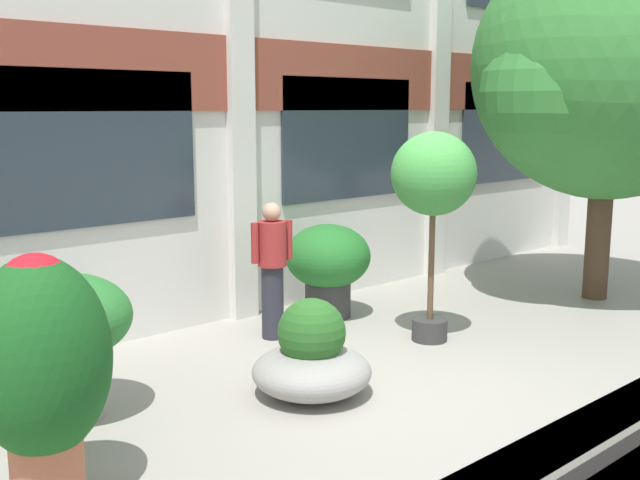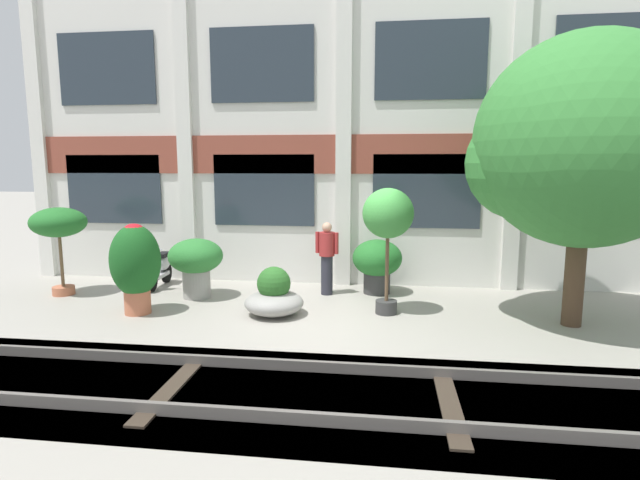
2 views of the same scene
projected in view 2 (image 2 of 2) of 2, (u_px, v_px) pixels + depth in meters
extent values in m
plane|color=#9E998E|center=(330.00, 320.00, 9.24)|extent=(80.00, 80.00, 0.00)
cube|color=silver|center=(345.00, 97.00, 11.67)|extent=(15.34, 0.50, 8.88)
cube|color=brown|center=(344.00, 154.00, 11.60)|extent=(15.34, 0.06, 0.90)
cube|color=silver|center=(35.00, 100.00, 12.34)|extent=(0.36, 0.16, 8.88)
cube|color=silver|center=(183.00, 98.00, 11.85)|extent=(0.36, 0.16, 8.88)
cube|color=silver|center=(344.00, 95.00, 11.36)|extent=(0.36, 0.16, 8.88)
cube|color=silver|center=(519.00, 92.00, 10.87)|extent=(0.36, 0.16, 8.88)
cube|color=#28333D|center=(114.00, 189.00, 12.46)|extent=(2.45, 0.04, 1.70)
cube|color=#28333D|center=(264.00, 190.00, 11.97)|extent=(2.45, 0.04, 1.70)
cube|color=#28333D|center=(426.00, 191.00, 11.47)|extent=(2.45, 0.04, 1.70)
cube|color=#28333D|center=(603.00, 193.00, 10.98)|extent=(2.45, 0.04, 1.70)
cube|color=#28333D|center=(107.00, 69.00, 12.02)|extent=(2.45, 0.04, 1.70)
cube|color=#28333D|center=(262.00, 65.00, 11.53)|extent=(2.45, 0.04, 1.70)
cube|color=#28333D|center=(430.00, 60.00, 11.04)|extent=(2.45, 0.04, 1.70)
cube|color=#28333D|center=(615.00, 55.00, 10.55)|extent=(2.45, 0.04, 1.70)
cube|color=#5B5449|center=(303.00, 405.00, 6.28)|extent=(23.34, 2.80, 0.28)
cube|color=#605B56|center=(292.00, 417.00, 5.55)|extent=(23.34, 0.07, 0.15)
cube|color=#605B56|center=(311.00, 366.00, 6.96)|extent=(23.34, 0.07, 0.15)
cube|color=#382D23|center=(174.00, 386.00, 6.48)|extent=(0.24, 2.10, 0.03)
cube|color=#382D23|center=(449.00, 402.00, 6.03)|extent=(0.24, 2.10, 0.03)
cylinder|color=#4C3826|center=(575.00, 264.00, 8.81)|extent=(0.34, 0.34, 2.25)
ellipsoid|color=#388438|center=(585.00, 142.00, 8.49)|extent=(3.71, 3.71, 3.64)
sphere|color=#388438|center=(524.00, 163.00, 8.86)|extent=(2.04, 2.04, 2.04)
ellipsoid|color=gray|center=(274.00, 303.00, 9.57)|extent=(1.14, 1.14, 0.46)
sphere|color=#286023|center=(274.00, 283.00, 9.52)|extent=(0.65, 0.65, 0.65)
cylinder|color=#B76647|center=(138.00, 302.00, 9.66)|extent=(0.50, 0.50, 0.45)
ellipsoid|color=#19561E|center=(135.00, 261.00, 9.54)|extent=(0.95, 0.95, 1.39)
sphere|color=red|center=(134.00, 237.00, 9.47)|extent=(0.52, 0.52, 0.52)
cylinder|color=#333333|center=(377.00, 283.00, 11.18)|extent=(0.59, 0.59, 0.45)
ellipsoid|color=#236B28|center=(377.00, 258.00, 11.10)|extent=(1.10, 1.10, 0.82)
cylinder|color=#333333|center=(386.00, 307.00, 9.66)|extent=(0.42, 0.42, 0.26)
cylinder|color=brown|center=(387.00, 262.00, 9.53)|extent=(0.07, 0.07, 1.51)
ellipsoid|color=#388438|center=(388.00, 213.00, 9.39)|extent=(0.97, 0.97, 0.95)
cylinder|color=#B76647|center=(64.00, 290.00, 11.07)|extent=(0.46, 0.46, 0.19)
cylinder|color=brown|center=(61.00, 258.00, 10.96)|extent=(0.07, 0.07, 1.30)
ellipsoid|color=#236B28|center=(58.00, 222.00, 10.84)|extent=(1.17, 1.17, 0.65)
cylinder|color=gray|center=(197.00, 284.00, 10.81)|extent=(0.59, 0.59, 0.60)
ellipsoid|color=#2D7A33|center=(196.00, 256.00, 10.72)|extent=(1.16, 1.16, 0.75)
cylinder|color=black|center=(152.00, 281.00, 11.31)|extent=(0.12, 0.48, 0.48)
cylinder|color=black|center=(167.00, 273.00, 12.20)|extent=(0.12, 0.48, 0.48)
cube|color=#B2B2B7|center=(159.00, 275.00, 11.76)|extent=(0.28, 0.69, 0.08)
ellipsoid|color=#B2B2B7|center=(163.00, 263.00, 11.98)|extent=(0.29, 0.57, 0.36)
cube|color=black|center=(163.00, 255.00, 11.95)|extent=(0.24, 0.45, 0.10)
cube|color=#B2B2B7|center=(152.00, 266.00, 11.34)|extent=(0.29, 0.14, 0.60)
cylinder|color=#B7B7BF|center=(151.00, 250.00, 11.26)|extent=(0.50, 0.06, 0.03)
cylinder|color=#282833|center=(327.00, 275.00, 11.06)|extent=(0.26, 0.26, 0.87)
cylinder|color=maroon|center=(327.00, 244.00, 10.95)|extent=(0.34, 0.34, 0.52)
sphere|color=tan|center=(327.00, 227.00, 10.90)|extent=(0.22, 0.22, 0.22)
cylinder|color=maroon|center=(317.00, 242.00, 11.01)|extent=(0.09, 0.09, 0.47)
cylinder|color=maroon|center=(337.00, 243.00, 10.88)|extent=(0.09, 0.09, 0.47)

